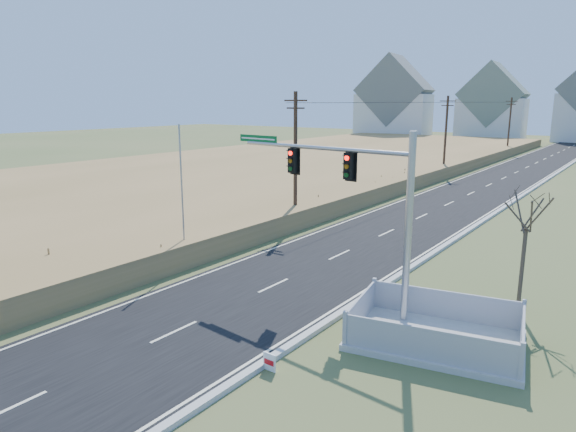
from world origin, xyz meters
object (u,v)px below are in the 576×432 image
Objects in this scene: traffic_signal_mast at (366,203)px; fence_enclosure at (436,336)px; bare_tree at (528,209)px; open_sign at (269,362)px; flagpole at (183,210)px.

fence_enclosure is at bearing -10.57° from traffic_signal_mast.
bare_tree is at bearing 58.50° from fence_enclosure.
bare_tree is at bearing 41.02° from traffic_signal_mast.
flagpole is (-10.41, 6.14, 2.58)m from open_sign.
fence_enclosure reaches higher than open_sign.
traffic_signal_mast is at bearing 152.52° from fence_enclosure.
bare_tree reaches higher than open_sign.
traffic_signal_mast is 1.42× the size of fence_enclosure.
traffic_signal_mast is 5.51m from fence_enclosure.
fence_enclosure is at bearing 56.39° from open_sign.
bare_tree is (5.27, 9.58, 3.95)m from open_sign.
bare_tree is at bearing 12.38° from flagpole.
flagpole is (-10.54, 0.18, -1.59)m from traffic_signal_mast.
bare_tree is at bearing 63.20° from open_sign.
fence_enclosure is 10.91× the size of open_sign.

